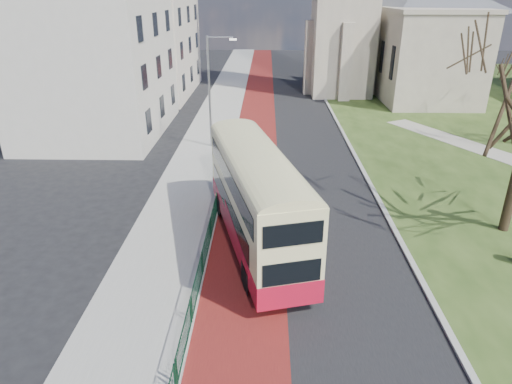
{
  "coord_description": "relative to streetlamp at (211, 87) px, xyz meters",
  "views": [
    {
      "loc": [
        -0.35,
        -15.16,
        10.99
      ],
      "look_at": [
        -0.81,
        5.12,
        2.0
      ],
      "focal_mm": 32.0,
      "sensor_mm": 36.0,
      "label": 1
    }
  ],
  "objects": [
    {
      "name": "ground",
      "position": [
        4.35,
        -18.0,
        -4.59
      ],
      "size": [
        160.0,
        160.0,
        0.0
      ],
      "primitive_type": "plane",
      "color": "black",
      "rests_on": "ground"
    },
    {
      "name": "pedestrian_railing",
      "position": [
        1.4,
        -14.0,
        -4.04
      ],
      "size": [
        0.07,
        24.0,
        1.12
      ],
      "color": "#0C3620",
      "rests_on": "ground"
    },
    {
      "name": "kerb_west",
      "position": [
        1.35,
        2.0,
        -4.53
      ],
      "size": [
        0.25,
        120.0,
        0.13
      ],
      "primitive_type": "cube",
      "color": "#999993",
      "rests_on": "ground"
    },
    {
      "name": "kerb_east",
      "position": [
        10.45,
        4.0,
        -4.53
      ],
      "size": [
        0.25,
        80.0,
        0.13
      ],
      "primitive_type": "cube",
      "color": "#999993",
      "rests_on": "ground"
    },
    {
      "name": "pavement_west",
      "position": [
        -0.65,
        2.0,
        -4.53
      ],
      "size": [
        4.0,
        120.0,
        0.12
      ],
      "primitive_type": "cube",
      "color": "gray",
      "rests_on": "ground"
    },
    {
      "name": "street_block_far",
      "position": [
        -9.65,
        20.0,
        1.17
      ],
      "size": [
        10.3,
        16.3,
        11.5
      ],
      "color": "beige",
      "rests_on": "ground"
    },
    {
      "name": "street_block_near",
      "position": [
        -9.65,
        4.0,
        1.92
      ],
      "size": [
        10.3,
        14.3,
        13.0
      ],
      "color": "beige",
      "rests_on": "ground"
    },
    {
      "name": "bus",
      "position": [
        3.6,
        -14.53,
        -2.01
      ],
      "size": [
        5.12,
        11.09,
        4.52
      ],
      "rotation": [
        0.0,
        0.0,
        0.25
      ],
      "color": "#AA0F27",
      "rests_on": "ground"
    },
    {
      "name": "bus_lane",
      "position": [
        3.15,
        2.0,
        -4.59
      ],
      "size": [
        3.4,
        120.0,
        0.01
      ],
      "primitive_type": "cube",
      "color": "#591414",
      "rests_on": "ground"
    },
    {
      "name": "road_carriageway",
      "position": [
        5.85,
        2.0,
        -4.59
      ],
      "size": [
        9.0,
        120.0,
        0.01
      ],
      "primitive_type": "cube",
      "color": "black",
      "rests_on": "ground"
    },
    {
      "name": "streetlamp",
      "position": [
        0.0,
        0.0,
        0.0
      ],
      "size": [
        2.13,
        0.18,
        8.0
      ],
      "color": "gray",
      "rests_on": "pavement_west"
    }
  ]
}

